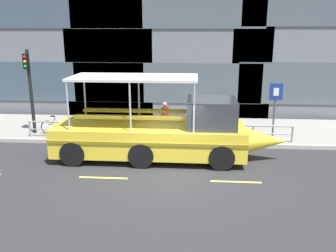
% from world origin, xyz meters
% --- Properties ---
extents(ground_plane, '(120.00, 120.00, 0.00)m').
position_xyz_m(ground_plane, '(0.00, 0.00, 0.00)').
color(ground_plane, '#2B2B2D').
extents(sidewalk, '(32.00, 4.80, 0.18)m').
position_xyz_m(sidewalk, '(0.00, 5.60, 0.09)').
color(sidewalk, gray).
rests_on(sidewalk, ground_plane).
extents(curb_edge, '(32.00, 0.18, 0.18)m').
position_xyz_m(curb_edge, '(0.00, 3.11, 0.09)').
color(curb_edge, '#B2ADA3').
rests_on(curb_edge, ground_plane).
extents(lane_centreline, '(25.80, 0.12, 0.01)m').
position_xyz_m(lane_centreline, '(-0.00, -0.80, 0.00)').
color(lane_centreline, '#DBD64C').
rests_on(lane_centreline, ground_plane).
extents(curb_guardrail, '(12.58, 0.09, 0.80)m').
position_xyz_m(curb_guardrail, '(-0.84, 3.45, 0.72)').
color(curb_guardrail, gray).
rests_on(curb_guardrail, sidewalk).
extents(traffic_light_pole, '(0.24, 0.46, 4.14)m').
position_xyz_m(traffic_light_pole, '(-7.16, 4.06, 2.69)').
color(traffic_light_pole, black).
rests_on(traffic_light_pole, sidewalk).
extents(parking_sign, '(0.60, 0.12, 2.70)m').
position_xyz_m(parking_sign, '(4.58, 3.74, 2.01)').
color(parking_sign, '#4C4F54').
rests_on(parking_sign, sidewalk).
extents(leaned_bicycle, '(1.74, 0.46, 0.96)m').
position_xyz_m(leaned_bicycle, '(-5.87, 3.92, 0.56)').
color(leaned_bicycle, black).
rests_on(leaned_bicycle, sidewalk).
extents(duck_tour_boat, '(9.71, 2.54, 3.43)m').
position_xyz_m(duck_tour_boat, '(-0.39, 1.42, 1.10)').
color(duck_tour_boat, yellow).
rests_on(duck_tour_boat, ground_plane).
extents(pedestrian_near_bow, '(0.40, 0.27, 1.51)m').
position_xyz_m(pedestrian_near_bow, '(2.77, 4.76, 1.09)').
color(pedestrian_near_bow, '#1E2338').
rests_on(pedestrian_near_bow, sidewalk).
extents(pedestrian_mid_left, '(0.36, 0.33, 1.61)m').
position_xyz_m(pedestrian_mid_left, '(-0.57, 4.50, 1.15)').
color(pedestrian_mid_left, black).
rests_on(pedestrian_mid_left, sidewalk).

